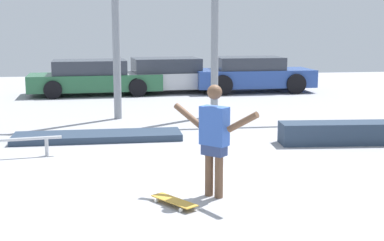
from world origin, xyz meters
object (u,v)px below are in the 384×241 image
(grind_box, at_px, (339,133))
(parked_car_green, at_px, (94,78))
(skateboard, at_px, (174,201))
(skateboarder, at_px, (214,135))
(parked_car_silver, at_px, (169,75))
(manual_pad, at_px, (98,136))
(parked_car_blue, at_px, (252,74))

(grind_box, bearing_deg, parked_car_green, 120.95)
(skateboard, xyz_separation_m, parked_car_green, (-1.45, 12.19, 0.53))
(skateboarder, distance_m, grind_box, 4.50)
(parked_car_green, relative_size, parked_car_silver, 1.05)
(skateboarder, bearing_deg, parked_car_silver, 131.70)
(manual_pad, bearing_deg, parked_car_blue, 54.79)
(parked_car_green, height_order, parked_car_silver, parked_car_silver)
(parked_car_blue, bearing_deg, skateboard, -110.29)
(skateboard, bearing_deg, grind_box, 97.24)
(parked_car_green, xyz_separation_m, parked_car_silver, (2.71, 0.30, 0.02))
(skateboarder, height_order, manual_pad, skateboarder)
(skateboarder, bearing_deg, parked_car_blue, 117.49)
(skateboard, height_order, grind_box, grind_box)
(skateboard, bearing_deg, parked_car_silver, 140.32)
(parked_car_green, bearing_deg, grind_box, -61.80)
(manual_pad, bearing_deg, grind_box, -12.78)
(parked_car_green, height_order, parked_car_blue, parked_car_blue)
(skateboarder, height_order, parked_car_green, skateboarder)
(skateboard, distance_m, parked_car_blue, 12.96)
(grind_box, relative_size, parked_car_silver, 0.55)
(parked_car_silver, bearing_deg, skateboard, -100.58)
(grind_box, height_order, parked_car_green, parked_car_green)
(skateboarder, xyz_separation_m, parked_car_green, (-2.07, 11.88, -0.30))
(skateboard, xyz_separation_m, parked_car_silver, (1.26, 12.49, 0.55))
(parked_car_green, distance_m, parked_car_silver, 2.73)
(skateboarder, relative_size, manual_pad, 0.45)
(skateboarder, relative_size, parked_car_blue, 0.37)
(skateboard, distance_m, grind_box, 5.10)
(skateboarder, height_order, grind_box, skateboarder)
(manual_pad, relative_size, parked_car_green, 0.77)
(grind_box, xyz_separation_m, manual_pad, (-4.98, 1.13, -0.15))
(skateboard, height_order, parked_car_green, parked_car_green)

